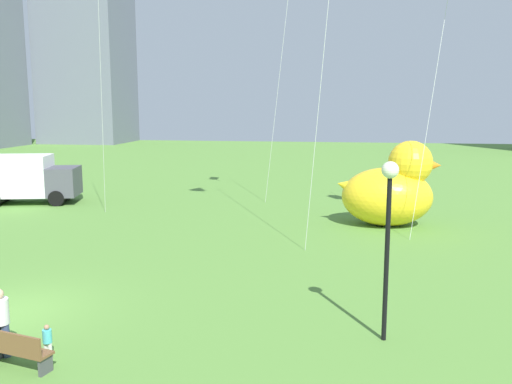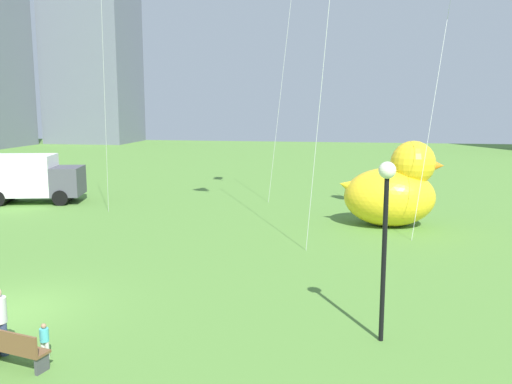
# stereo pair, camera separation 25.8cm
# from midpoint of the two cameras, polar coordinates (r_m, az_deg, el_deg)

# --- Properties ---
(ground_plane) EXTENTS (140.00, 140.00, 0.00)m
(ground_plane) POSITION_cam_midpoint_polar(r_m,az_deg,el_deg) (17.50, -23.80, -11.23)
(ground_plane) COLOR #588B39
(park_bench) EXTENTS (1.73, 0.83, 0.90)m
(park_bench) POSITION_cam_midpoint_polar(r_m,az_deg,el_deg) (13.84, -23.43, -14.58)
(park_bench) COLOR brown
(park_bench) RESTS_ON ground
(person_child) EXTENTS (0.21, 0.21, 0.85)m
(person_child) POSITION_cam_midpoint_polar(r_m,az_deg,el_deg) (14.03, -20.59, -14.10)
(person_child) COLOR silver
(person_child) RESTS_ON ground
(giant_inflatable_duck) EXTENTS (4.97, 3.19, 4.12)m
(giant_inflatable_duck) POSITION_cam_midpoint_polar(r_m,az_deg,el_deg) (27.16, 14.32, 0.21)
(giant_inflatable_duck) COLOR yellow
(giant_inflatable_duck) RESTS_ON ground
(lamppost) EXTENTS (0.42, 0.42, 4.51)m
(lamppost) POSITION_cam_midpoint_polar(r_m,az_deg,el_deg) (13.65, 13.84, -1.96)
(lamppost) COLOR black
(lamppost) RESTS_ON ground
(box_truck) EXTENTS (6.11, 3.54, 2.85)m
(box_truck) POSITION_cam_midpoint_polar(r_m,az_deg,el_deg) (35.11, -22.23, 1.29)
(box_truck) COLOR white
(box_truck) RESTS_ON ground
(city_skyline) EXTENTS (88.69, 20.39, 34.37)m
(city_skyline) POSITION_cam_midpoint_polar(r_m,az_deg,el_deg) (76.01, -7.60, 16.23)
(city_skyline) COLOR slate
(city_skyline) RESTS_ON ground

